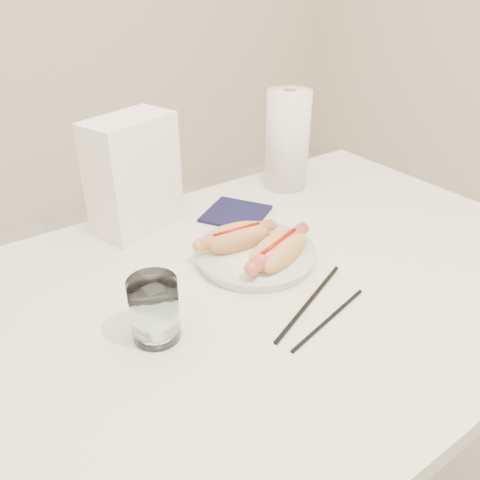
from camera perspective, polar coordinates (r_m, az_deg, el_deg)
table at (r=0.92m, az=3.10°, el=-7.56°), size 1.20×0.80×0.75m
plate at (r=0.93m, az=1.79°, el=-1.82°), size 0.23×0.23×0.02m
hotdog_left at (r=0.93m, az=-0.42°, el=0.28°), size 0.16×0.07×0.04m
hotdog_right at (r=0.89m, az=4.54°, el=-1.25°), size 0.17×0.11×0.05m
water_glass at (r=0.74m, az=-9.99°, el=-8.00°), size 0.07×0.07×0.10m
chopstick_near at (r=0.83m, az=8.11°, el=-7.15°), size 0.22×0.10×0.01m
chopstick_far at (r=0.80m, az=10.38°, el=-9.09°), size 0.20×0.05×0.01m
napkin_box at (r=1.02m, az=-12.39°, el=7.46°), size 0.20×0.15×0.24m
navy_napkin at (r=1.09m, az=-0.49°, el=3.11°), size 0.18×0.18×0.01m
paper_towel_roll at (r=1.20m, az=5.56°, el=11.56°), size 0.14×0.14×0.24m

